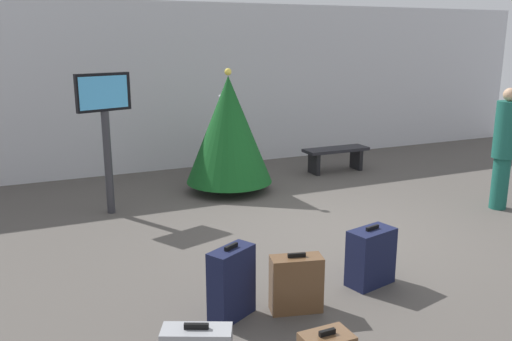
{
  "coord_description": "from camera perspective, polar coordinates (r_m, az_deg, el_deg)",
  "views": [
    {
      "loc": [
        -3.83,
        -5.91,
        2.61
      ],
      "look_at": [
        -1.02,
        0.35,
        0.9
      ],
      "focal_mm": 37.31,
      "sensor_mm": 36.0,
      "label": 1
    }
  ],
  "objects": [
    {
      "name": "waiting_bench",
      "position": [
        10.77,
        8.55,
        1.73
      ],
      "size": [
        1.33,
        0.44,
        0.48
      ],
      "color": "black",
      "rests_on": "ground_plane"
    },
    {
      "name": "flight_info_kiosk",
      "position": [
        8.18,
        -15.88,
        5.46
      ],
      "size": [
        0.82,
        0.33,
        2.12
      ],
      "color": "#333338",
      "rests_on": "ground_plane"
    },
    {
      "name": "suitcase_4",
      "position": [
        5.16,
        -2.64,
        -11.98
      ],
      "size": [
        0.52,
        0.41,
        0.74
      ],
      "color": "#141938",
      "rests_on": "ground_plane"
    },
    {
      "name": "back_wall",
      "position": [
        11.2,
        -4.16,
        9.06
      ],
      "size": [
        16.0,
        0.2,
        3.31
      ],
      "primitive_type": "cube",
      "color": "silver",
      "rests_on": "ground_plane"
    },
    {
      "name": "ground_plane",
      "position": [
        7.51,
        8.26,
        -6.5
      ],
      "size": [
        16.0,
        16.0,
        0.0
      ],
      "primitive_type": "plane",
      "color": "#514C47"
    },
    {
      "name": "holiday_tree",
      "position": [
        9.14,
        -2.94,
        4.4
      ],
      "size": [
        1.49,
        1.49,
        2.13
      ],
      "color": "#4C3319",
      "rests_on": "ground_plane"
    },
    {
      "name": "suitcase_2",
      "position": [
        5.95,
        12.21,
        -9.04
      ],
      "size": [
        0.56,
        0.39,
        0.67
      ],
      "color": "#141938",
      "rests_on": "ground_plane"
    },
    {
      "name": "suitcase_1",
      "position": [
        5.31,
        4.32,
        -12.02
      ],
      "size": [
        0.54,
        0.34,
        0.6
      ],
      "color": "brown",
      "rests_on": "ground_plane"
    },
    {
      "name": "traveller_0",
      "position": [
        9.02,
        25.07,
        2.4
      ],
      "size": [
        0.47,
        0.47,
        1.89
      ],
      "color": "#19594C",
      "rests_on": "ground_plane"
    }
  ]
}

